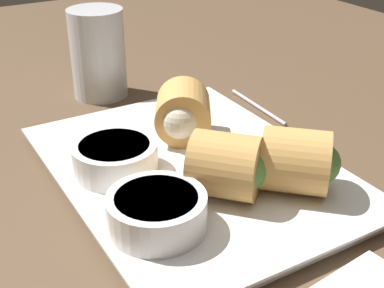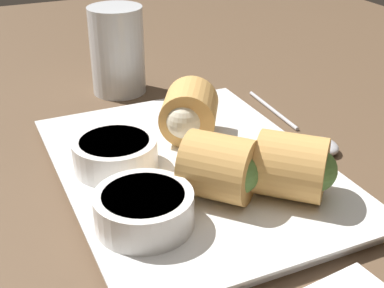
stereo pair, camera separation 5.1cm
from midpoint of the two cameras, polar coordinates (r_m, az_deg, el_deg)
table_surface at (r=54.26cm, az=5.39°, el=-6.23°), size 180.00×140.00×2.00cm
serving_plate at (r=55.74cm, az=2.64°, el=-2.97°), size 34.98×26.12×1.50cm
roll_front_left at (r=49.01cm, az=6.41°, el=-2.64°), size 8.75×8.74×6.15cm
roll_front_right at (r=59.45cm, az=2.15°, el=3.27°), size 8.47×8.45×6.15cm
roll_back_left at (r=50.34cm, az=13.96°, el=-2.48°), size 8.74×8.75×6.15cm
dipping_bowl_near at (r=54.30cm, az=-5.54°, el=-1.00°), size 8.62×8.62×3.14cm
dipping_bowl_far at (r=45.74cm, az=-1.95°, el=-6.96°), size 8.62×8.62×3.14cm
spoon at (r=64.46cm, az=15.20°, el=0.40°), size 20.12×3.27×1.38cm
drinking_glass at (r=75.69cm, az=-6.03°, el=9.86°), size 7.52×7.52×12.16cm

